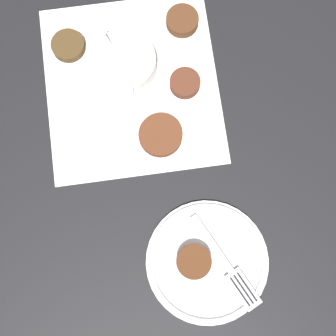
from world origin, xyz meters
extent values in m
plane|color=black|center=(0.00, 0.00, 0.00)|extent=(4.00, 4.00, 0.00)
cube|color=white|center=(-0.01, -0.02, 0.00)|extent=(0.38, 0.35, 0.00)
cylinder|color=silver|center=(-0.04, -0.03, 0.03)|extent=(0.11, 0.11, 0.05)
cylinder|color=#B23D23|center=(-0.04, -0.03, 0.02)|extent=(0.10, 0.10, 0.03)
cone|color=silver|center=(0.01, -0.03, 0.05)|extent=(0.03, 0.03, 0.03)
cylinder|color=silver|center=(-0.07, -0.04, 0.05)|extent=(0.06, 0.04, 0.07)
cylinder|color=#5B301D|center=(0.10, 0.01, 0.01)|extent=(0.08, 0.08, 0.02)
cylinder|color=#48351C|center=(-0.11, -0.12, 0.01)|extent=(0.06, 0.06, 0.02)
cylinder|color=#4F2E1A|center=(-0.11, 0.10, 0.01)|extent=(0.06, 0.06, 0.02)
cylinder|color=#552C1D|center=(0.02, 0.07, 0.01)|extent=(0.06, 0.06, 0.02)
cylinder|color=silver|center=(0.34, 0.03, 0.01)|extent=(0.21, 0.21, 0.01)
torus|color=silver|center=(0.34, 0.03, 0.01)|extent=(0.20, 0.20, 0.01)
cylinder|color=#512D19|center=(0.33, 0.01, 0.03)|extent=(0.06, 0.06, 0.02)
cube|color=silver|center=(0.31, 0.05, 0.02)|extent=(0.11, 0.05, 0.00)
cube|color=silver|center=(0.40, 0.08, 0.02)|extent=(0.08, 0.05, 0.00)
cube|color=black|center=(0.40, 0.07, 0.02)|extent=(0.05, 0.02, 0.00)
cube|color=black|center=(0.40, 0.08, 0.02)|extent=(0.05, 0.02, 0.00)
cube|color=black|center=(0.39, 0.08, 0.02)|extent=(0.05, 0.02, 0.00)
camera|label=1|loc=(0.32, -0.03, 0.83)|focal=50.00mm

